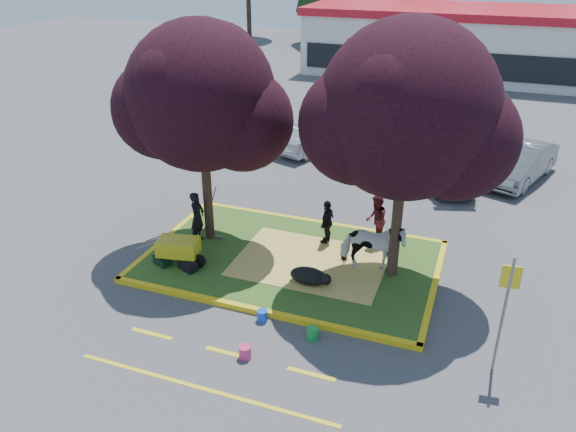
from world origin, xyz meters
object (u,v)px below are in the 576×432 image
(bucket_pink, at_px, (245,352))
(bucket_blue, at_px, (262,316))
(wheelbarrow, at_px, (179,247))
(bucket_green, at_px, (313,334))
(handler, at_px, (197,217))
(cow, at_px, (372,247))
(car_black, at_px, (235,130))
(sign_post, at_px, (506,302))
(calf, at_px, (308,276))
(car_silver, at_px, (312,137))

(bucket_pink, height_order, bucket_blue, bucket_pink)
(bucket_pink, bearing_deg, wheelbarrow, 139.06)
(bucket_green, bearing_deg, handler, 146.27)
(cow, xyz_separation_m, car_black, (-8.17, 8.65, -0.15))
(sign_post, height_order, bucket_pink, sign_post)
(handler, bearing_deg, wheelbarrow, -177.68)
(cow, height_order, wheelbarrow, cow)
(handler, relative_size, wheelbarrow, 0.78)
(bucket_blue, bearing_deg, wheelbarrow, 155.03)
(calf, xyz_separation_m, wheelbarrow, (-3.74, -0.31, 0.31))
(wheelbarrow, height_order, bucket_green, wheelbarrow)
(cow, bearing_deg, sign_post, -141.10)
(car_black, height_order, car_silver, car_black)
(cow, relative_size, car_black, 0.40)
(calf, bearing_deg, handler, 139.44)
(car_silver, bearing_deg, cow, 135.40)
(handler, bearing_deg, calf, -109.31)
(bucket_pink, distance_m, car_silver, 13.95)
(cow, relative_size, calf, 1.72)
(bucket_blue, bearing_deg, car_black, 117.86)
(bucket_green, relative_size, car_silver, 0.08)
(cow, bearing_deg, bucket_blue, 134.99)
(car_black, bearing_deg, car_silver, 34.36)
(sign_post, xyz_separation_m, bucket_green, (-4.01, -0.35, -1.63))
(sign_post, xyz_separation_m, car_silver, (-8.09, 12.14, -1.14))
(sign_post, distance_m, car_silver, 14.63)
(wheelbarrow, relative_size, car_silver, 0.53)
(handler, relative_size, car_silver, 0.41)
(wheelbarrow, bearing_deg, calf, -6.06)
(calf, bearing_deg, wheelbarrow, 159.84)
(bucket_green, height_order, bucket_blue, bucket_green)
(sign_post, bearing_deg, car_silver, 117.07)
(sign_post, xyz_separation_m, bucket_blue, (-5.39, -0.10, -1.64))
(bucket_pink, bearing_deg, sign_post, 16.03)
(car_black, bearing_deg, bucket_green, -33.51)
(calf, bearing_deg, car_black, 99.57)
(cow, xyz_separation_m, bucket_green, (-0.65, -3.22, -0.74))
(cow, distance_m, bucket_green, 3.37)
(bucket_blue, bearing_deg, sign_post, 1.06)
(wheelbarrow, height_order, bucket_blue, wheelbarrow)
(car_silver, bearing_deg, bucket_blue, 120.79)
(car_black, bearing_deg, cow, -22.49)
(bucket_blue, bearing_deg, handler, 138.91)
(bucket_pink, relative_size, bucket_blue, 1.07)
(cow, relative_size, sign_post, 0.62)
(handler, bearing_deg, bucket_pink, -144.66)
(calf, height_order, sign_post, sign_post)
(cow, bearing_deg, car_black, 32.80)
(bucket_blue, xyz_separation_m, car_silver, (-2.70, 12.24, 0.49))
(cow, bearing_deg, bucket_green, 157.95)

